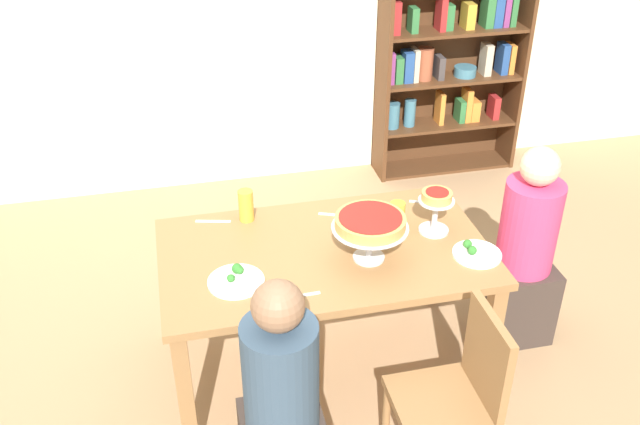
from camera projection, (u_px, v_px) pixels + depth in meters
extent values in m
plane|color=#9E7A56|center=(324.00, 363.00, 3.79)|extent=(12.00, 12.00, 0.00)
cube|color=olive|center=(325.00, 253.00, 3.41)|extent=(1.58, 0.92, 0.04)
cube|color=olive|center=(185.00, 393.00, 3.13)|extent=(0.07, 0.07, 0.70)
cube|color=olive|center=(490.00, 343.00, 3.41)|extent=(0.07, 0.07, 0.70)
cube|color=olive|center=(175.00, 286.00, 3.80)|extent=(0.07, 0.07, 0.70)
cube|color=olive|center=(431.00, 251.00, 4.08)|extent=(0.07, 0.07, 0.70)
cube|color=#4C2D19|center=(385.00, 37.00, 5.03)|extent=(0.03, 0.30, 2.20)
cube|color=#4C2D19|center=(523.00, 27.00, 5.23)|extent=(0.03, 0.30, 2.20)
cube|color=#4C2D19|center=(448.00, 26.00, 5.25)|extent=(1.10, 0.02, 2.20)
cube|color=#4C2D19|center=(442.00, 165.00, 5.70)|extent=(1.04, 0.28, 0.02)
cube|color=#4C2D19|center=(446.00, 123.00, 5.51)|extent=(1.04, 0.28, 0.02)
cube|color=#4C2D19|center=(450.00, 78.00, 5.32)|extent=(1.04, 0.28, 0.02)
cube|color=#4C2D19|center=(455.00, 30.00, 5.12)|extent=(1.04, 0.28, 0.02)
cylinder|color=#3D7084|center=(392.00, 115.00, 5.37)|extent=(0.11, 0.11, 0.20)
cylinder|color=#3D7084|center=(410.00, 113.00, 5.39)|extent=(0.09, 0.09, 0.21)
cube|color=orange|center=(440.00, 108.00, 5.42)|extent=(0.04, 0.13, 0.25)
cube|color=#2D6B38|center=(460.00, 110.00, 5.48)|extent=(0.05, 0.13, 0.17)
cube|color=orange|center=(466.00, 105.00, 5.46)|extent=(0.05, 0.13, 0.26)
cube|color=orange|center=(473.00, 110.00, 5.50)|extent=(0.07, 0.13, 0.16)
cube|color=maroon|center=(494.00, 107.00, 5.53)|extent=(0.05, 0.13, 0.18)
cube|color=#7A3370|center=(390.00, 67.00, 5.16)|extent=(0.04, 0.13, 0.23)
cube|color=#2D6B38|center=(397.00, 69.00, 5.18)|extent=(0.06, 0.13, 0.19)
cube|color=navy|center=(407.00, 66.00, 5.18)|extent=(0.07, 0.13, 0.23)
cube|color=#B2A88E|center=(414.00, 65.00, 5.19)|extent=(0.04, 0.13, 0.24)
cylinder|color=brown|center=(425.00, 64.00, 5.21)|extent=(0.12, 0.12, 0.24)
cube|color=#3D3838|center=(439.00, 67.00, 5.25)|extent=(0.05, 0.13, 0.17)
cylinder|color=#3D7084|center=(465.00, 71.00, 5.31)|extent=(0.17, 0.17, 0.07)
cube|color=#B2A88E|center=(486.00, 59.00, 5.30)|extent=(0.06, 0.12, 0.23)
cube|color=navy|center=(502.00, 58.00, 5.33)|extent=(0.05, 0.13, 0.23)
cube|color=orange|center=(509.00, 58.00, 5.34)|extent=(0.04, 0.13, 0.22)
cube|color=maroon|center=(395.00, 17.00, 4.97)|extent=(0.06, 0.13, 0.23)
cube|color=#2D6B38|center=(413.00, 20.00, 5.01)|extent=(0.05, 0.11, 0.18)
cube|color=maroon|center=(441.00, 14.00, 5.03)|extent=(0.05, 0.13, 0.23)
cube|color=#2D6B38|center=(448.00, 17.00, 5.06)|extent=(0.06, 0.10, 0.18)
cube|color=#B7932D|center=(468.00, 15.00, 5.09)|extent=(0.07, 0.13, 0.18)
cube|color=#2D6B38|center=(488.00, 10.00, 5.10)|extent=(0.06, 0.13, 0.24)
cube|color=navy|center=(496.00, 12.00, 5.12)|extent=(0.07, 0.13, 0.21)
cube|color=#7A3370|center=(504.00, 10.00, 5.13)|extent=(0.04, 0.13, 0.22)
cube|color=#2D6B38|center=(511.00, 11.00, 5.14)|extent=(0.04, 0.13, 0.20)
cylinder|color=#33475B|center=(281.00, 377.00, 2.74)|extent=(0.30, 0.30, 0.50)
sphere|color=#846047|center=(278.00, 306.00, 2.55)|extent=(0.20, 0.20, 0.20)
cube|color=#382D28|center=(516.00, 299.00, 3.90)|extent=(0.34, 0.34, 0.45)
cylinder|color=#D63866|center=(529.00, 226.00, 3.65)|extent=(0.30, 0.30, 0.50)
sphere|color=beige|center=(540.00, 166.00, 3.47)|extent=(0.20, 0.20, 0.20)
cube|color=olive|center=(441.00, 405.00, 2.97)|extent=(0.40, 0.40, 0.04)
cube|color=olive|center=(488.00, 357.00, 2.88)|extent=(0.04, 0.36, 0.42)
cylinder|color=olive|center=(386.00, 418.00, 3.20)|extent=(0.04, 0.04, 0.41)
cylinder|color=olive|center=(458.00, 405.00, 3.27)|extent=(0.04, 0.04, 0.41)
cylinder|color=silver|center=(369.00, 257.00, 3.34)|extent=(0.15, 0.15, 0.01)
cylinder|color=silver|center=(369.00, 242.00, 3.29)|extent=(0.03, 0.03, 0.16)
cylinder|color=silver|center=(370.00, 228.00, 3.25)|extent=(0.36, 0.36, 0.01)
cylinder|color=tan|center=(370.00, 222.00, 3.23)|extent=(0.33, 0.33, 0.05)
cylinder|color=maroon|center=(370.00, 217.00, 3.22)|extent=(0.29, 0.29, 0.00)
cylinder|color=silver|center=(433.00, 230.00, 3.54)|extent=(0.15, 0.15, 0.01)
cylinder|color=silver|center=(435.00, 215.00, 3.49)|extent=(0.03, 0.03, 0.16)
cylinder|color=silver|center=(436.00, 201.00, 3.45)|extent=(0.18, 0.18, 0.01)
cylinder|color=tan|center=(437.00, 196.00, 3.43)|extent=(0.15, 0.15, 0.04)
cylinder|color=maroon|center=(437.00, 192.00, 3.42)|extent=(0.11, 0.11, 0.00)
cylinder|color=white|center=(236.00, 281.00, 3.17)|extent=(0.26, 0.26, 0.01)
sphere|color=#2D7028|center=(240.00, 270.00, 3.20)|extent=(0.04, 0.04, 0.04)
sphere|color=#2D7028|center=(237.00, 268.00, 3.21)|extent=(0.05, 0.05, 0.05)
sphere|color=#2D7028|center=(231.00, 278.00, 3.15)|extent=(0.04, 0.04, 0.04)
cylinder|color=white|center=(477.00, 254.00, 3.36)|extent=(0.23, 0.23, 0.01)
sphere|color=#2D7028|center=(468.00, 244.00, 3.38)|extent=(0.04, 0.04, 0.04)
sphere|color=#2D7028|center=(472.00, 250.00, 3.33)|extent=(0.04, 0.04, 0.04)
cylinder|color=gold|center=(246.00, 206.00, 3.59)|extent=(0.08, 0.08, 0.17)
cylinder|color=gold|center=(397.00, 215.00, 3.53)|extent=(0.08, 0.08, 0.14)
cylinder|color=white|center=(268.00, 300.00, 2.99)|extent=(0.06, 0.06, 0.11)
cube|color=silver|center=(213.00, 221.00, 3.61)|extent=(0.18, 0.06, 0.00)
cube|color=silver|center=(300.00, 296.00, 3.09)|extent=(0.18, 0.02, 0.00)
cube|color=silver|center=(426.00, 202.00, 3.77)|extent=(0.17, 0.08, 0.00)
cube|color=silver|center=(336.00, 215.00, 3.66)|extent=(0.17, 0.08, 0.00)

